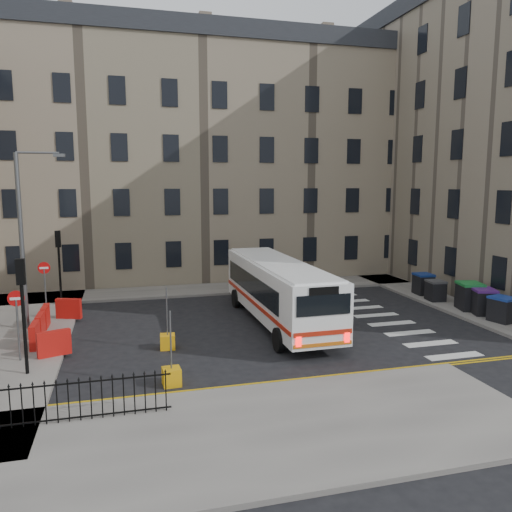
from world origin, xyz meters
name	(u,v)px	position (x,y,z in m)	size (l,w,h in m)	color
ground	(306,323)	(0.00, 0.00, 0.00)	(120.00, 120.00, 0.00)	black
pavement_north	(168,292)	(-6.00, 8.60, 0.07)	(36.00, 3.20, 0.15)	slate
pavement_east	(421,294)	(9.00, 4.00, 0.07)	(2.40, 26.00, 0.15)	slate
pavement_sw	(191,441)	(-7.00, -10.00, 0.07)	(20.00, 6.00, 0.15)	slate
terrace_north	(142,158)	(-7.00, 15.50, 8.62)	(38.30, 10.80, 17.20)	gray
traffic_light_nw	(59,256)	(-12.00, 6.50, 2.87)	(0.28, 0.22, 4.10)	black
traffic_light_sw	(22,298)	(-12.00, -4.00, 2.87)	(0.28, 0.22, 4.10)	black
streetlamp	(21,238)	(-13.00, 2.00, 4.34)	(0.50, 0.22, 8.14)	#595B5E
no_entry_north	(45,277)	(-12.50, 4.50, 2.08)	(0.60, 0.08, 3.00)	#595B5E
no_entry_south	(17,311)	(-12.50, -2.50, 2.08)	(0.60, 0.08, 3.00)	#595B5E
roadworks_barriers	(49,325)	(-11.84, 0.50, 0.65)	(1.66, 6.26, 1.00)	red
iron_railings	(28,406)	(-11.25, -8.20, 0.75)	(7.80, 0.04, 1.20)	black
bus	(278,289)	(-1.38, 0.24, 1.73)	(2.87, 11.10, 3.00)	white
wheelie_bin_a	(502,309)	(9.06, -2.72, 0.77)	(1.21, 1.32, 1.22)	black
wheelie_bin_b	(483,301)	(9.13, -1.31, 0.82)	(1.37, 1.47, 1.33)	black
wheelie_bin_c	(469,296)	(9.09, -0.29, 0.88)	(1.43, 1.55, 1.45)	black
wheelie_bin_d	(435,290)	(8.60, 1.97, 0.73)	(1.02, 1.14, 1.16)	black
wheelie_bin_e	(423,284)	(8.86, 3.59, 0.78)	(1.06, 1.20, 1.25)	black
bollard_yellow	(168,342)	(-6.93, -2.15, 0.30)	(0.60, 0.60, 0.60)	orange
bollard_chevron	(172,377)	(-7.13, -6.00, 0.30)	(0.60, 0.60, 0.60)	#E0A00D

